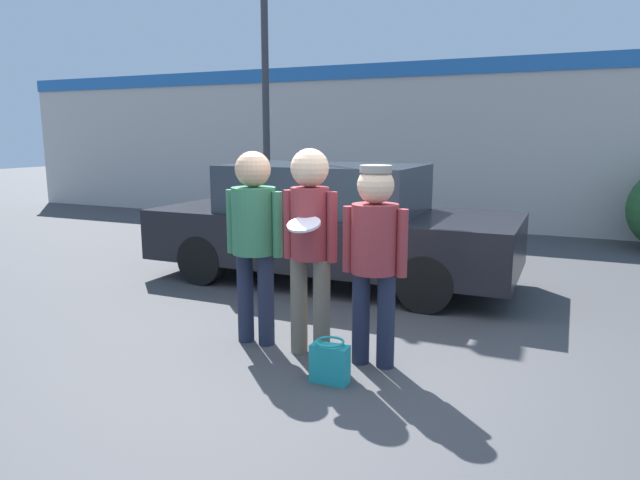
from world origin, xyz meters
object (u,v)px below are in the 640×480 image
object	(u,v)px
parked_car_near	(330,224)
handbag	(330,362)
street_lamp	(274,30)
person_left	(254,229)
person_middle_with_frisbee	(310,233)
person_right	(375,247)

from	to	relation	value
parked_car_near	handbag	distance (m)	3.25
handbag	street_lamp	bearing A→B (deg)	122.41
person_left	person_middle_with_frisbee	size ratio (longest dim) A/B	0.98
handbag	parked_car_near	bearing A→B (deg)	113.09
parked_car_near	street_lamp	size ratio (longest dim) A/B	0.80
person_middle_with_frisbee	street_lamp	bearing A→B (deg)	121.56
street_lamp	person_middle_with_frisbee	bearing A→B (deg)	-58.44
person_left	parked_car_near	size ratio (longest dim) A/B	0.38
person_right	parked_car_near	bearing A→B (deg)	120.42
person_left	street_lamp	bearing A→B (deg)	115.87
parked_car_near	handbag	size ratio (longest dim) A/B	13.77
parked_car_near	street_lamp	world-z (taller)	street_lamp
person_middle_with_frisbee	parked_car_near	size ratio (longest dim) A/B	0.38
person_middle_with_frisbee	parked_car_near	world-z (taller)	person_middle_with_frisbee
person_left	street_lamp	xyz separation A→B (m)	(-2.07, 4.26, 2.52)
person_right	street_lamp	size ratio (longest dim) A/B	0.28
person_left	street_lamp	distance (m)	5.36
person_left	street_lamp	world-z (taller)	street_lamp
person_middle_with_frisbee	parked_car_near	bearing A→B (deg)	109.31
handbag	person_middle_with_frisbee	bearing A→B (deg)	129.51
person_right	street_lamp	bearing A→B (deg)	126.85
parked_car_near	person_right	bearing A→B (deg)	-59.58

